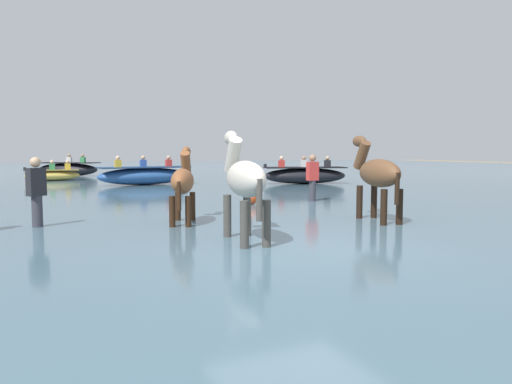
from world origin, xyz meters
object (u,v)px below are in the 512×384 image
boat_far_offshore (305,175)px  person_onlooker_left (37,196)px  boat_far_inshore (144,176)px  horse_lead_pinto (244,182)px  horse_flank_chestnut (183,183)px  person_wading_mid (312,181)px  channel_buoy (251,197)px  boat_distant_east (53,175)px  boat_near_starboard (68,169)px  horse_trailing_bay (377,175)px

boat_far_offshore → person_onlooker_left: bearing=-143.4°
boat_far_offshore → boat_far_inshore: bearing=159.5°
horse_lead_pinto → boat_far_inshore: 13.73m
horse_flank_chestnut → boat_far_offshore: horse_flank_chestnut is taller
person_wading_mid → channel_buoy: person_wading_mid is taller
boat_distant_east → channel_buoy: (4.36, -13.52, -0.09)m
horse_lead_pinto → channel_buoy: horse_lead_pinto is taller
horse_lead_pinto → horse_flank_chestnut: (-0.33, 2.33, -0.16)m
horse_lead_pinto → boat_far_inshore: (1.42, 13.64, -0.58)m
horse_flank_chestnut → person_wading_mid: (4.66, 2.51, -0.22)m
boat_near_starboard → channel_buoy: (3.34, -17.57, -0.20)m
horse_trailing_bay → channel_buoy: (-1.07, 3.98, -0.77)m
horse_flank_chestnut → boat_far_inshore: horse_flank_chestnut is taller
horse_flank_chestnut → person_wading_mid: horse_flank_chestnut is taller
channel_buoy → boat_distant_east: bearing=107.9°
horse_trailing_bay → boat_near_starboard: bearing=101.6°
boat_far_inshore → person_onlooker_left: bearing=-112.8°
horse_lead_pinto → horse_trailing_bay: bearing=14.3°
boat_near_starboard → boat_far_offshore: bearing=-51.6°
boat_distant_east → person_onlooker_left: size_ratio=1.56×
person_wading_mid → horse_flank_chestnut: bearing=-151.7°
boat_far_offshore → boat_distant_east: bearing=144.1°
horse_flank_chestnut → boat_near_starboard: 20.11m
horse_lead_pinto → boat_far_offshore: (7.92, 11.21, -0.59)m
boat_far_inshore → boat_near_starboard: boat_near_starboard is taller
horse_trailing_bay → channel_buoy: bearing=105.0°
horse_flank_chestnut → person_onlooker_left: bearing=164.8°
horse_lead_pinto → channel_buoy: size_ratio=2.45×
horse_flank_chestnut → boat_near_starboard: (-0.64, 20.10, -0.42)m
horse_lead_pinto → channel_buoy: 5.46m
horse_lead_pinto → boat_near_starboard: size_ratio=0.57×
boat_far_offshore → person_wading_mid: (-3.59, -6.37, 0.21)m
person_wading_mid → person_onlooker_left: 7.58m
horse_flank_chestnut → channel_buoy: (2.70, 2.53, -0.62)m
boat_far_inshore → channel_buoy: boat_far_inshore is taller
boat_near_starboard → person_wading_mid: bearing=-73.2°
boat_near_starboard → person_onlooker_left: (-2.07, -19.36, 0.20)m
boat_distant_east → boat_near_starboard: bearing=76.0°
horse_trailing_bay → person_wading_mid: size_ratio=1.28×
person_onlooker_left → person_wading_mid: bearing=13.6°
horse_lead_pinto → boat_near_starboard: bearing=92.5°
boat_far_inshore → person_wading_mid: 9.28m
horse_flank_chestnut → boat_distant_east: (-1.65, 16.05, -0.54)m
boat_far_offshore → channel_buoy: boat_far_offshore is taller
horse_lead_pinto → horse_flank_chestnut: size_ratio=1.14×
horse_trailing_bay → horse_flank_chestnut: 4.04m
boat_far_inshore → boat_distant_east: (-3.40, 4.73, -0.11)m
horse_trailing_bay → person_onlooker_left: horse_trailing_bay is taller
boat_far_offshore → horse_flank_chestnut: bearing=-132.9°
person_onlooker_left → boat_distant_east: bearing=86.1°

